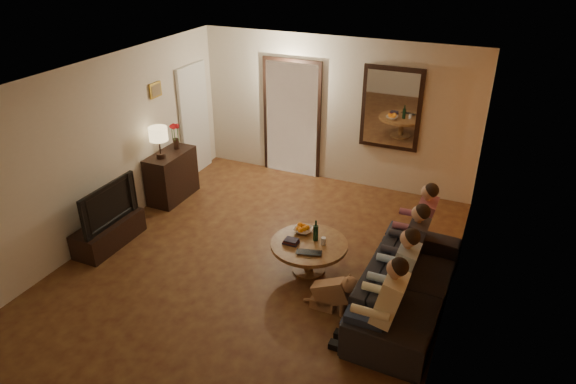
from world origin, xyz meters
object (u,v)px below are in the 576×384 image
at_px(dresser, 172,176).
at_px(bowl, 303,230).
at_px(person_a, 382,312).
at_px(laptop, 308,255).
at_px(table_lamp, 159,143).
at_px(dog, 332,291).
at_px(tv_stand, 109,233).
at_px(wine_bottle, 316,230).
at_px(person_c, 407,253).
at_px(coffee_table, 309,257).
at_px(person_b, 395,280).
at_px(person_d, 416,229).
at_px(tv, 103,203).
at_px(sofa, 407,286).

relative_size(dresser, bowl, 3.61).
xyz_separation_m(person_a, laptop, (-1.17, 0.86, -0.14)).
xyz_separation_m(table_lamp, dog, (3.48, -1.46, -0.82)).
relative_size(person_a, laptop, 3.65).
bearing_deg(dog, laptop, 141.98).
relative_size(tv_stand, person_a, 0.93).
bearing_deg(wine_bottle, person_c, -1.75).
xyz_separation_m(table_lamp, coffee_table, (2.93, -0.84, -0.88)).
xyz_separation_m(dresser, laptop, (3.03, -1.34, 0.05)).
relative_size(person_b, coffee_table, 1.17).
distance_m(person_c, wine_bottle, 1.22).
distance_m(dresser, bowl, 2.88).
height_order(person_d, coffee_table, person_d).
bearing_deg(bowl, tv, -164.33).
bearing_deg(dresser, wine_bottle, -17.76).
bearing_deg(table_lamp, person_c, -10.43).
bearing_deg(table_lamp, person_d, -2.36).
bearing_deg(person_d, tv, -163.86).
xyz_separation_m(person_a, dog, (-0.72, 0.51, -0.32)).
bearing_deg(wine_bottle, tv_stand, -167.67).
height_order(dresser, person_c, person_c).
bearing_deg(tv_stand, dresser, 90.00).
height_order(dresser, sofa, dresser).
bearing_deg(tv, bowl, -74.33).
bearing_deg(sofa, dog, 117.28).
bearing_deg(person_c, person_a, -90.00).
distance_m(tv, sofa, 4.32).
distance_m(person_b, dog, 0.80).
xyz_separation_m(person_a, bowl, (-1.45, 1.36, -0.12)).
distance_m(table_lamp, person_a, 4.67).
height_order(sofa, person_c, person_c).
bearing_deg(dresser, tv, -90.00).
distance_m(tv_stand, bowl, 2.87).
relative_size(person_b, wine_bottle, 3.87).
bearing_deg(person_c, tv_stand, -171.66).
height_order(table_lamp, person_d, table_lamp).
bearing_deg(table_lamp, sofa, -14.01).
distance_m(sofa, person_c, 0.41).
xyz_separation_m(person_b, coffee_table, (-1.27, 0.54, -0.38)).
height_order(coffee_table, laptop, laptop).
bearing_deg(person_a, tv, 172.07).
bearing_deg(laptop, dresser, 141.71).
height_order(dresser, wine_bottle, dresser).
height_order(tv_stand, person_a, person_a).
relative_size(table_lamp, dog, 0.96).
xyz_separation_m(tv_stand, bowl, (2.75, 0.77, 0.30)).
bearing_deg(table_lamp, dresser, 90.00).
bearing_deg(tv_stand, person_b, 0.21).
relative_size(person_b, person_d, 1.00).
bearing_deg(person_d, tv_stand, -163.86).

